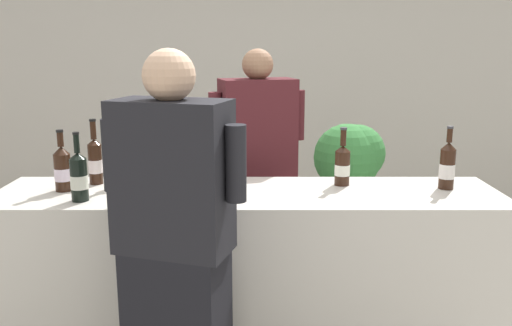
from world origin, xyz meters
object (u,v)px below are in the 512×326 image
Objects in this scene: wine_bottle_3 at (123,162)px; wine_bottle_6 at (76,177)px; wine_bottle_0 at (340,165)px; person_server at (255,188)px; wine_bottle_2 at (184,162)px; wine_bottle_7 at (92,161)px; wine_bottle_4 at (131,175)px; wine_glass at (218,174)px; potted_shrub at (348,177)px; wine_bottle_1 at (60,169)px; wine_bottle_5 at (445,166)px; person_guest at (173,266)px.

wine_bottle_6 is (-0.16, -0.29, -0.01)m from wine_bottle_3.
person_server is (-0.45, 0.51, -0.27)m from wine_bottle_0.
wine_bottle_7 is (-0.49, 0.02, -0.00)m from wine_bottle_2.
wine_bottle_4 reaches higher than wine_bottle_3.
wine_bottle_0 is 0.69m from wine_glass.
potted_shrub is (1.53, 1.29, -0.32)m from wine_bottle_6.
wine_bottle_0 is at bearing -1.13° from wine_bottle_7.
wine_bottle_3 is (0.30, 0.11, 0.01)m from wine_bottle_1.
wine_bottle_1 is at bearing -132.25° from wine_bottle_7.
potted_shrub is at bearing 32.09° from wine_bottle_7.
wine_bottle_3 reaches higher than wine_glass.
wine_bottle_0 is 0.92× the size of wine_bottle_4.
potted_shrub is (0.22, 0.99, -0.32)m from wine_bottle_0.
person_server is (-0.98, 0.58, -0.28)m from wine_bottle_5.
wine_bottle_4 is at bearing -71.01° from wine_bottle_3.
wine_bottle_5 is 1.86m from wine_bottle_7.
wine_bottle_3 is 0.19× the size of person_server.
potted_shrub is at bearing 55.83° from wine_glass.
wine_bottle_5 reaches higher than wine_bottle_0.
wine_bottle_3 is at bearing -8.55° from wine_bottle_7.
wine_bottle_6 is 0.73m from person_guest.
wine_bottle_7 reaches higher than wine_bottle_2.
wine_bottle_0 is at bearing 172.07° from wine_bottle_5.
wine_glass is at bearing -22.84° from wine_bottle_7.
person_guest is at bearing -63.84° from wine_bottle_3.
wine_bottle_0 is at bearing 4.47° from wine_bottle_1.
wine_bottle_5 is 0.20× the size of person_server.
potted_shrub is (-0.31, 1.07, -0.33)m from wine_bottle_5.
person_server reaches higher than wine_bottle_7.
wine_bottle_5 is 0.19× the size of person_guest.
wine_glass is at bearing -124.17° from potted_shrub.
potted_shrub is at bearing 106.17° from wine_bottle_5.
person_guest is at bearing -120.29° from potted_shrub.
wine_bottle_0 is at bearing -48.60° from person_server.
person_guest is (-0.16, -0.47, -0.27)m from wine_glass.
wine_bottle_0 is 1.15m from wine_bottle_3.
wine_bottle_7 is (-1.32, 0.03, 0.02)m from wine_bottle_0.
wine_bottle_1 is at bearing -148.05° from person_server.
wine_bottle_4 is 1.85m from potted_shrub.
wine_bottle_4 is 0.27m from wine_bottle_6.
wine_bottle_0 is 1.32m from wine_bottle_7.
person_guest reaches higher than wine_bottle_6.
wine_bottle_2 is 0.93× the size of wine_bottle_7.
wine_bottle_2 is 0.98× the size of wine_bottle_6.
wine_bottle_6 is at bearing -139.87° from potted_shrub.
wine_bottle_6 is 2.02m from potted_shrub.
person_guest reaches higher than wine_bottle_4.
wine_bottle_5 is 1.16m from potted_shrub.
wine_bottle_2 is 0.32m from wine_bottle_3.
person_server reaches higher than wine_bottle_1.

